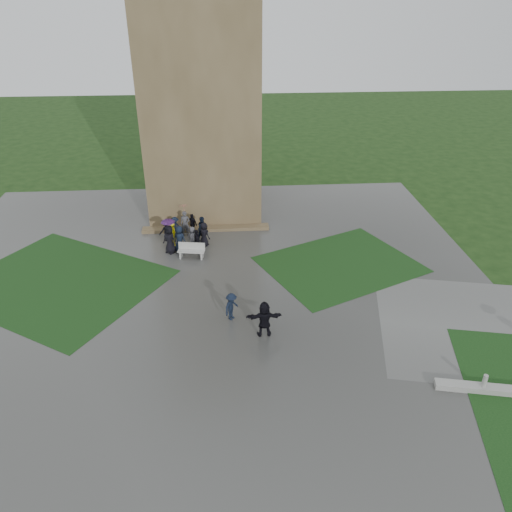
{
  "coord_description": "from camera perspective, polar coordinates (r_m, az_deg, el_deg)",
  "views": [
    {
      "loc": [
        1.36,
        -21.71,
        15.6
      ],
      "look_at": [
        3.16,
        4.34,
        1.2
      ],
      "focal_mm": 35.0,
      "sensor_mm": 36.0,
      "label": 1
    }
  ],
  "objects": [
    {
      "name": "ground",
      "position": [
        26.77,
        -6.16,
        -6.96
      ],
      "size": [
        120.0,
        120.0,
        0.0
      ],
      "primitive_type": "plane",
      "color": "black"
    },
    {
      "name": "plaza",
      "position": [
        28.41,
        -6.06,
        -4.59
      ],
      "size": [
        34.0,
        34.0,
        0.02
      ],
      "primitive_type": "cube",
      "color": "#373735",
      "rests_on": "ground"
    },
    {
      "name": "bench",
      "position": [
        32.12,
        -7.39,
        0.64
      ],
      "size": [
        1.78,
        0.82,
        1.0
      ],
      "rotation": [
        0.0,
        0.0,
        -0.17
      ],
      "color": "#ADADA8",
      "rests_on": "plaza"
    },
    {
      "name": "lawn_inset_right",
      "position": [
        31.73,
        9.59,
        -0.96
      ],
      "size": [
        11.12,
        10.15,
        0.01
      ],
      "primitive_type": "cube",
      "rotation": [
        0.0,
        0.0,
        0.44
      ],
      "color": "black",
      "rests_on": "plaza"
    },
    {
      "name": "lawn_inset_left",
      "position": [
        31.64,
        -21.55,
        -2.86
      ],
      "size": [
        14.1,
        13.46,
        0.01
      ],
      "primitive_type": "cube",
      "rotation": [
        0.0,
        0.0,
        -0.56
      ],
      "color": "black",
      "rests_on": "plaza"
    },
    {
      "name": "tower",
      "position": [
        37.32,
        -6.3,
        18.53
      ],
      "size": [
        8.0,
        8.0,
        18.0
      ],
      "primitive_type": "cube",
      "color": "brown",
      "rests_on": "ground"
    },
    {
      "name": "pedestrian_mid",
      "position": [
        26.06,
        -2.82,
        -5.79
      ],
      "size": [
        1.01,
        1.11,
        1.54
      ],
      "primitive_type": "imported",
      "rotation": [
        0.0,
        0.0,
        0.92
      ],
      "color": "black",
      "rests_on": "plaza"
    },
    {
      "name": "pedestrian_near",
      "position": [
        24.82,
        0.96,
        -7.21
      ],
      "size": [
        1.8,
        0.7,
        1.92
      ],
      "primitive_type": "imported",
      "rotation": [
        0.0,
        0.0,
        3.18
      ],
      "color": "black",
      "rests_on": "plaza"
    },
    {
      "name": "visitor_cluster",
      "position": [
        33.65,
        -8.33,
        2.83
      ],
      "size": [
        3.64,
        3.75,
        2.42
      ],
      "color": "black",
      "rests_on": "plaza"
    },
    {
      "name": "tower_plinth",
      "position": [
        35.85,
        -5.74,
        3.16
      ],
      "size": [
        9.0,
        0.8,
        0.22
      ],
      "primitive_type": "cube",
      "color": "brown",
      "rests_on": "plaza"
    }
  ]
}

